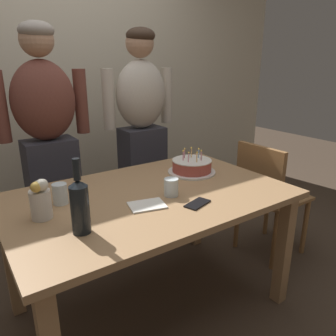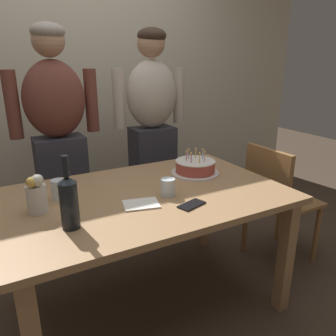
{
  "view_description": "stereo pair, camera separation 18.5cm",
  "coord_description": "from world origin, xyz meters",
  "px_view_note": "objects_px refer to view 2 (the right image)",
  "views": [
    {
      "loc": [
        -0.85,
        -1.41,
        1.43
      ],
      "look_at": [
        0.16,
        0.06,
        0.84
      ],
      "focal_mm": 34.88,
      "sensor_mm": 36.0,
      "label": 1
    },
    {
      "loc": [
        -0.69,
        -1.51,
        1.43
      ],
      "look_at": [
        0.16,
        0.06,
        0.84
      ],
      "focal_mm": 34.88,
      "sensor_mm": 36.0,
      "label": 2
    }
  ],
  "objects_px": {
    "birthday_cake": "(195,167)",
    "wine_bottle": "(69,201)",
    "cell_phone": "(192,205)",
    "napkin_stack": "(141,204)",
    "flower_vase": "(36,194)",
    "water_glass_near": "(59,190)",
    "person_woman_cardigan": "(152,133)",
    "dining_chair": "(275,196)",
    "person_man_bearded": "(59,144)",
    "water_glass_far": "(168,187)"
  },
  "relations": [
    {
      "from": "birthday_cake",
      "to": "water_glass_near",
      "type": "distance_m",
      "value": 0.84
    },
    {
      "from": "water_glass_near",
      "to": "flower_vase",
      "type": "relative_size",
      "value": 0.54
    },
    {
      "from": "napkin_stack",
      "to": "person_woman_cardigan",
      "type": "relative_size",
      "value": 0.11
    },
    {
      "from": "birthday_cake",
      "to": "water_glass_far",
      "type": "distance_m",
      "value": 0.4
    },
    {
      "from": "napkin_stack",
      "to": "birthday_cake",
      "type": "bearing_deg",
      "value": 28.44
    },
    {
      "from": "birthday_cake",
      "to": "person_woman_cardigan",
      "type": "bearing_deg",
      "value": 87.54
    },
    {
      "from": "flower_vase",
      "to": "person_woman_cardigan",
      "type": "bearing_deg",
      "value": 38.63
    },
    {
      "from": "flower_vase",
      "to": "dining_chair",
      "type": "xyz_separation_m",
      "value": [
        1.56,
        -0.02,
        -0.32
      ]
    },
    {
      "from": "water_glass_near",
      "to": "wine_bottle",
      "type": "height_order",
      "value": "wine_bottle"
    },
    {
      "from": "flower_vase",
      "to": "dining_chair",
      "type": "distance_m",
      "value": 1.59
    },
    {
      "from": "napkin_stack",
      "to": "person_woman_cardigan",
      "type": "height_order",
      "value": "person_woman_cardigan"
    },
    {
      "from": "person_man_bearded",
      "to": "person_woman_cardigan",
      "type": "height_order",
      "value": "same"
    },
    {
      "from": "napkin_stack",
      "to": "person_man_bearded",
      "type": "height_order",
      "value": "person_man_bearded"
    },
    {
      "from": "water_glass_near",
      "to": "wine_bottle",
      "type": "xyz_separation_m",
      "value": [
        -0.02,
        -0.34,
        0.07
      ]
    },
    {
      "from": "wine_bottle",
      "to": "person_woman_cardigan",
      "type": "xyz_separation_m",
      "value": [
        0.89,
        1.02,
        0.01
      ]
    },
    {
      "from": "birthday_cake",
      "to": "wine_bottle",
      "type": "relative_size",
      "value": 0.94
    },
    {
      "from": "cell_phone",
      "to": "napkin_stack",
      "type": "xyz_separation_m",
      "value": [
        -0.22,
        0.13,
        0.0
      ]
    },
    {
      "from": "dining_chair",
      "to": "water_glass_far",
      "type": "bearing_deg",
      "value": 95.73
    },
    {
      "from": "dining_chair",
      "to": "cell_phone",
      "type": "bearing_deg",
      "value": 106.59
    },
    {
      "from": "person_woman_cardigan",
      "to": "wine_bottle",
      "type": "bearing_deg",
      "value": 48.79
    },
    {
      "from": "water_glass_near",
      "to": "napkin_stack",
      "type": "height_order",
      "value": "water_glass_near"
    },
    {
      "from": "cell_phone",
      "to": "dining_chair",
      "type": "distance_m",
      "value": 0.94
    },
    {
      "from": "water_glass_far",
      "to": "napkin_stack",
      "type": "height_order",
      "value": "water_glass_far"
    },
    {
      "from": "water_glass_near",
      "to": "dining_chair",
      "type": "relative_size",
      "value": 0.12
    },
    {
      "from": "water_glass_near",
      "to": "person_man_bearded",
      "type": "xyz_separation_m",
      "value": [
        0.14,
        0.68,
        0.08
      ]
    },
    {
      "from": "water_glass_far",
      "to": "dining_chair",
      "type": "relative_size",
      "value": 0.11
    },
    {
      "from": "person_man_bearded",
      "to": "dining_chair",
      "type": "distance_m",
      "value": 1.57
    },
    {
      "from": "birthday_cake",
      "to": "dining_chair",
      "type": "height_order",
      "value": "birthday_cake"
    },
    {
      "from": "water_glass_near",
      "to": "cell_phone",
      "type": "relative_size",
      "value": 0.73
    },
    {
      "from": "water_glass_far",
      "to": "person_man_bearded",
      "type": "relative_size",
      "value": 0.06
    },
    {
      "from": "wine_bottle",
      "to": "napkin_stack",
      "type": "height_order",
      "value": "wine_bottle"
    },
    {
      "from": "water_glass_near",
      "to": "person_woman_cardigan",
      "type": "distance_m",
      "value": 1.11
    },
    {
      "from": "birthday_cake",
      "to": "flower_vase",
      "type": "distance_m",
      "value": 0.97
    },
    {
      "from": "wine_bottle",
      "to": "cell_phone",
      "type": "bearing_deg",
      "value": -6.01
    },
    {
      "from": "napkin_stack",
      "to": "flower_vase",
      "type": "distance_m",
      "value": 0.5
    },
    {
      "from": "birthday_cake",
      "to": "person_man_bearded",
      "type": "relative_size",
      "value": 0.18
    },
    {
      "from": "birthday_cake",
      "to": "napkin_stack",
      "type": "xyz_separation_m",
      "value": [
        -0.5,
        -0.27,
        -0.04
      ]
    },
    {
      "from": "water_glass_far",
      "to": "person_man_bearded",
      "type": "xyz_separation_m",
      "value": [
        -0.38,
        0.91,
        0.09
      ]
    },
    {
      "from": "birthday_cake",
      "to": "cell_phone",
      "type": "distance_m",
      "value": 0.49
    },
    {
      "from": "birthday_cake",
      "to": "person_man_bearded",
      "type": "height_order",
      "value": "person_man_bearded"
    },
    {
      "from": "cell_phone",
      "to": "wine_bottle",
      "type": "bearing_deg",
      "value": 156.78
    },
    {
      "from": "water_glass_near",
      "to": "cell_phone",
      "type": "xyz_separation_m",
      "value": [
        0.56,
        -0.4,
        -0.05
      ]
    },
    {
      "from": "wine_bottle",
      "to": "flower_vase",
      "type": "bearing_deg",
      "value": 114.54
    },
    {
      "from": "dining_chair",
      "to": "person_woman_cardigan",
      "type": "bearing_deg",
      "value": 34.7
    },
    {
      "from": "birthday_cake",
      "to": "wine_bottle",
      "type": "distance_m",
      "value": 0.93
    },
    {
      "from": "wine_bottle",
      "to": "person_man_bearded",
      "type": "distance_m",
      "value": 1.03
    },
    {
      "from": "cell_phone",
      "to": "napkin_stack",
      "type": "relative_size",
      "value": 0.82
    },
    {
      "from": "flower_vase",
      "to": "person_man_bearded",
      "type": "relative_size",
      "value": 0.12
    },
    {
      "from": "person_woman_cardigan",
      "to": "dining_chair",
      "type": "bearing_deg",
      "value": 124.7
    },
    {
      "from": "person_man_bearded",
      "to": "dining_chair",
      "type": "bearing_deg",
      "value": 147.78
    }
  ]
}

